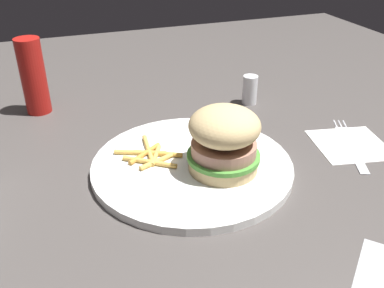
% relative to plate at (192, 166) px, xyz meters
% --- Properties ---
extents(ground_plane, '(1.60, 1.60, 0.00)m').
position_rel_plate_xyz_m(ground_plane, '(0.02, 0.01, -0.01)').
color(ground_plane, '#47423F').
extents(plate, '(0.29, 0.29, 0.01)m').
position_rel_plate_xyz_m(plate, '(0.00, 0.00, 0.00)').
color(plate, white).
rests_on(plate, ground_plane).
extents(sandwich, '(0.10, 0.10, 0.09)m').
position_rel_plate_xyz_m(sandwich, '(-0.04, 0.03, 0.05)').
color(sandwich, tan).
rests_on(sandwich, plate).
extents(fries_pile, '(0.09, 0.10, 0.01)m').
position_rel_plate_xyz_m(fries_pile, '(0.05, -0.03, 0.01)').
color(fries_pile, '#E5B251').
rests_on(fries_pile, plate).
extents(napkin, '(0.13, 0.13, 0.00)m').
position_rel_plate_xyz_m(napkin, '(-0.26, 0.02, -0.01)').
color(napkin, white).
rests_on(napkin, ground_plane).
extents(fork, '(0.09, 0.16, 0.00)m').
position_rel_plate_xyz_m(fork, '(-0.26, 0.02, -0.00)').
color(fork, silver).
rests_on(fork, napkin).
extents(ketchup_bottle, '(0.04, 0.04, 0.14)m').
position_rel_plate_xyz_m(ketchup_bottle, '(0.20, -0.28, 0.06)').
color(ketchup_bottle, '#B21914').
rests_on(ketchup_bottle, ground_plane).
extents(salt_shaker, '(0.03, 0.03, 0.06)m').
position_rel_plate_xyz_m(salt_shaker, '(-0.18, -0.18, 0.02)').
color(salt_shaker, white).
rests_on(salt_shaker, ground_plane).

